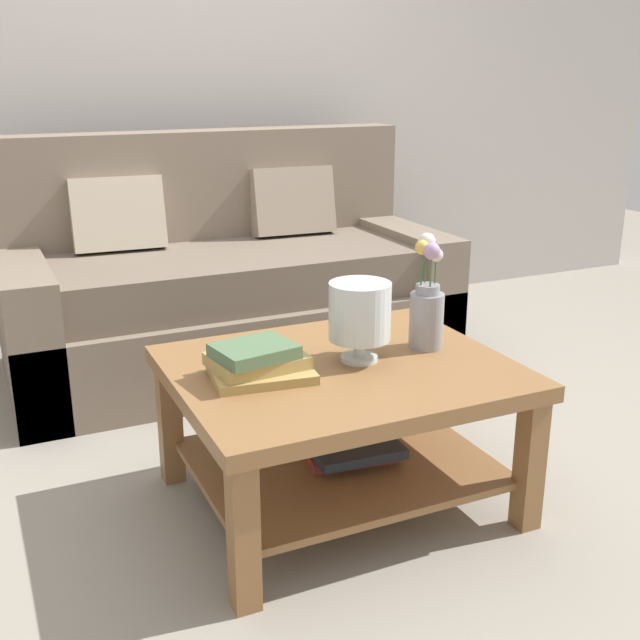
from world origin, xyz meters
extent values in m
plane|color=gray|center=(0.00, 0.00, 0.00)|extent=(10.00, 10.00, 0.00)
cube|color=#BCB7B2|center=(0.00, 1.65, 1.35)|extent=(6.40, 0.12, 2.70)
cube|color=#7A6B5B|center=(0.04, 0.84, 0.18)|extent=(1.97, 0.90, 0.36)
cube|color=#6E6052|center=(0.04, 0.81, 0.46)|extent=(1.73, 0.74, 0.20)
cube|color=#7A6B5B|center=(0.04, 1.19, 0.71)|extent=(1.97, 0.20, 0.70)
cube|color=#7A6B5B|center=(-0.84, 0.84, 0.30)|extent=(0.20, 0.90, 0.60)
cube|color=#7A6B5B|center=(0.93, 0.84, 0.30)|extent=(0.20, 0.90, 0.60)
cube|color=beige|center=(-0.40, 1.05, 0.72)|extent=(0.41, 0.21, 0.34)
cube|color=gray|center=(0.44, 1.05, 0.72)|extent=(0.41, 0.21, 0.34)
cube|color=olive|center=(-0.04, -0.45, 0.45)|extent=(1.01, 0.84, 0.05)
cube|color=olive|center=(-0.49, -0.81, 0.21)|extent=(0.07, 0.07, 0.42)
cube|color=olive|center=(0.42, -0.81, 0.21)|extent=(0.07, 0.07, 0.42)
cube|color=olive|center=(-0.49, -0.08, 0.21)|extent=(0.07, 0.07, 0.42)
cube|color=olive|center=(0.42, -0.08, 0.21)|extent=(0.07, 0.07, 0.42)
cube|color=olive|center=(-0.04, -0.45, 0.14)|extent=(0.89, 0.72, 0.02)
cube|color=#993833|center=(0.00, -0.43, 0.17)|extent=(0.31, 0.24, 0.03)
cube|color=#2D333D|center=(0.00, -0.48, 0.20)|extent=(0.29, 0.22, 0.03)
cube|color=tan|center=(-0.29, -0.44, 0.49)|extent=(0.31, 0.25, 0.03)
cube|color=tan|center=(-0.30, -0.42, 0.52)|extent=(0.28, 0.22, 0.04)
cube|color=#51704C|center=(-0.31, -0.44, 0.56)|extent=(0.25, 0.21, 0.04)
cylinder|color=silver|center=(0.03, -0.44, 0.48)|extent=(0.12, 0.12, 0.02)
cylinder|color=silver|center=(0.03, -0.44, 0.52)|extent=(0.04, 0.04, 0.06)
cylinder|color=silver|center=(0.03, -0.44, 0.63)|extent=(0.19, 0.19, 0.18)
sphere|color=#3D6075|center=(0.00, -0.44, 0.60)|extent=(0.06, 0.06, 0.06)
sphere|color=slate|center=(0.06, -0.42, 0.60)|extent=(0.06, 0.06, 0.06)
cylinder|color=gray|center=(0.28, -0.42, 0.56)|extent=(0.11, 0.11, 0.18)
cylinder|color=gray|center=(0.28, -0.42, 0.67)|extent=(0.08, 0.08, 0.03)
cylinder|color=#426638|center=(0.32, -0.41, 0.72)|extent=(0.01, 0.01, 0.08)
sphere|color=silver|center=(0.32, -0.41, 0.77)|extent=(0.04, 0.04, 0.04)
cylinder|color=#426638|center=(0.29, -0.39, 0.74)|extent=(0.01, 0.01, 0.11)
sphere|color=silver|center=(0.29, -0.39, 0.81)|extent=(0.06, 0.06, 0.06)
cylinder|color=#426638|center=(0.26, -0.42, 0.74)|extent=(0.01, 0.01, 0.11)
sphere|color=gold|center=(0.26, -0.42, 0.80)|extent=(0.05, 0.05, 0.05)
cylinder|color=#426638|center=(0.28, -0.44, 0.73)|extent=(0.01, 0.01, 0.10)
sphere|color=#B28CB7|center=(0.28, -0.44, 0.80)|extent=(0.05, 0.05, 0.05)
camera|label=1|loc=(-1.02, -2.43, 1.33)|focal=43.69mm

